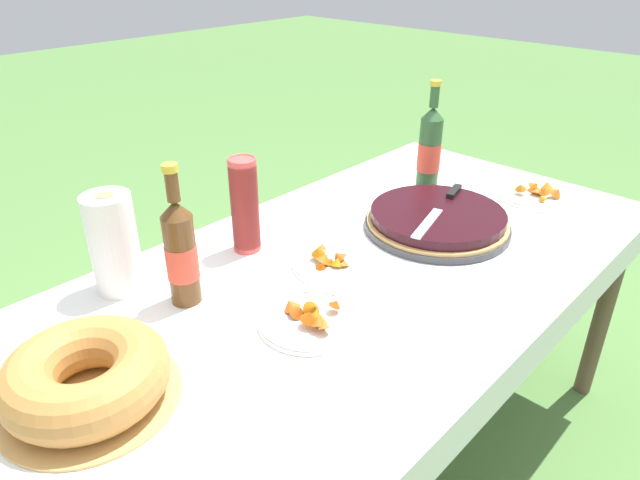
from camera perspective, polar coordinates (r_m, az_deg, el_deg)
The scene contains 13 objects.
ground_plane at distance 1.90m, azimuth 2.42°, elevation -22.12°, with size 16.00×16.00×0.00m, color #568442.
garden_table at distance 1.46m, azimuth 2.94°, elevation -5.33°, with size 1.86×0.91×0.72m.
tablecloth at distance 1.43m, azimuth 2.99°, elevation -3.56°, with size 1.87×0.92×0.10m.
berry_tart at distance 1.64m, azimuth 11.64°, elevation 1.94°, with size 0.41×0.41×0.06m.
serving_knife at distance 1.65m, azimuth 12.06°, elevation 3.43°, with size 0.37×0.12×0.01m.
bundt_cake at distance 1.11m, azimuth -22.34°, elevation -12.53°, with size 0.32×0.32×0.11m.
cup_stack at distance 1.47m, azimuth -7.54°, elevation 3.43°, with size 0.07×0.07×0.25m.
cider_bottle_green at distance 1.86m, azimuth 10.90°, elevation 8.86°, with size 0.07×0.07×0.35m.
cider_bottle_amber at distance 1.28m, azimuth -13.74°, elevation -1.18°, with size 0.07×0.07×0.33m.
snack_plate_near at distance 1.23m, azimuth -0.99°, elevation -7.86°, with size 0.23×0.23×0.06m.
snack_plate_left at distance 1.43m, azimuth 1.19°, elevation -2.34°, with size 0.20×0.20×0.06m.
snack_plate_right at distance 1.94m, azimuth 20.93°, elevation 4.34°, with size 0.24×0.24×0.06m.
paper_towel_roll at distance 1.37m, azimuth -19.94°, elevation -0.33°, with size 0.11×0.11×0.24m.
Camera 1 is at (-0.94, -0.78, 1.46)m, focal length 32.00 mm.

